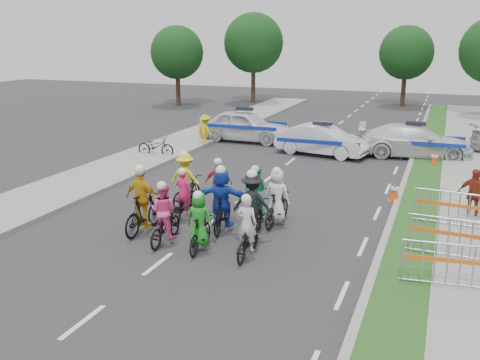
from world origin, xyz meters
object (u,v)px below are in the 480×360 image
at_px(rider_1, 200,227).
at_px(parked_bike, 156,146).
at_px(rider_7, 277,202).
at_px(police_car_2, 414,141).
at_px(rider_8, 256,199).
at_px(cone_0, 395,192).
at_px(rider_0, 247,236).
at_px(rider_5, 222,203).
at_px(rider_3, 143,207).
at_px(spectator_2, 473,194).
at_px(barrier_2, 449,210).
at_px(police_car_1, 322,140).
at_px(rider_2, 164,220).
at_px(rider_9, 219,190).
at_px(tree_4, 406,53).
at_px(rider_6, 184,202).
at_px(marshal_hiviz, 205,130).
at_px(police_car_0, 245,126).
at_px(cone_1, 434,159).
at_px(tree_3, 253,43).
at_px(rider_10, 186,184).
at_px(barrier_0, 447,267).
at_px(rider_4, 253,212).
at_px(tree_0, 177,53).
at_px(barrier_1, 448,239).

distance_m(rider_1, parked_bike, 11.86).
height_order(rider_7, police_car_2, rider_7).
relative_size(rider_7, rider_8, 1.02).
bearing_deg(parked_bike, cone_0, -111.96).
distance_m(rider_0, rider_8, 2.88).
relative_size(rider_5, rider_8, 1.12).
distance_m(rider_3, rider_7, 3.94).
bearing_deg(spectator_2, barrier_2, -99.01).
bearing_deg(police_car_1, police_car_2, -64.10).
height_order(rider_1, rider_2, rider_2).
xyz_separation_m(rider_8, rider_9, (-1.41, 0.45, 0.03)).
bearing_deg(rider_8, rider_7, 154.05).
distance_m(rider_7, tree_4, 30.41).
distance_m(rider_2, rider_6, 1.99).
height_order(police_car_1, marshal_hiviz, marshal_hiviz).
height_order(police_car_0, cone_1, police_car_0).
relative_size(police_car_1, barrier_2, 2.19).
relative_size(spectator_2, tree_3, 0.22).
distance_m(rider_9, rider_10, 1.22).
bearing_deg(rider_9, tree_3, -81.34).
relative_size(rider_10, tree_4, 0.30).
bearing_deg(barrier_0, cone_0, 105.11).
bearing_deg(rider_3, barrier_2, -155.47).
height_order(rider_0, rider_6, rider_0).
bearing_deg(parked_bike, police_car_2, -75.16).
relative_size(rider_4, rider_9, 1.15).
relative_size(rider_6, rider_9, 0.94).
relative_size(rider_8, tree_0, 0.28).
distance_m(barrier_1, tree_4, 31.55).
bearing_deg(police_car_0, cone_1, -102.84).
relative_size(tree_0, tree_3, 0.86).
bearing_deg(rider_1, cone_1, -119.66).
height_order(tree_0, tree_4, same).
bearing_deg(barrier_1, tree_4, 96.78).
distance_m(rider_7, cone_0, 4.82).
xyz_separation_m(police_car_1, cone_0, (3.97, -6.35, -0.38)).
relative_size(rider_5, cone_0, 2.82).
bearing_deg(barrier_1, spectator_2, 79.44).
bearing_deg(rider_3, barrier_0, 175.94).
distance_m(barrier_2, cone_0, 2.76).
xyz_separation_m(rider_9, barrier_2, (6.97, 0.89, -0.12)).
relative_size(rider_8, cone_1, 2.53).
height_order(rider_4, rider_9, rider_4).
height_order(rider_0, barrier_0, rider_0).
height_order(rider_2, rider_10, rider_10).
relative_size(rider_0, police_car_1, 0.39).
relative_size(rider_7, rider_10, 0.96).
height_order(cone_1, tree_0, tree_0).
distance_m(police_car_2, marshal_hiviz, 10.28).
relative_size(police_car_1, tree_4, 0.69).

